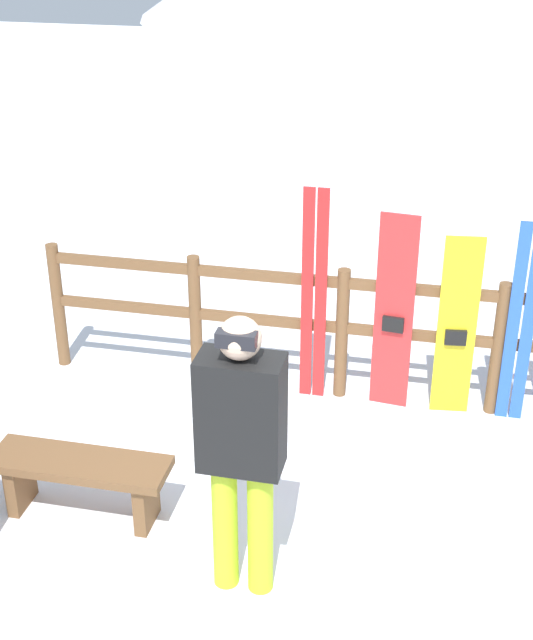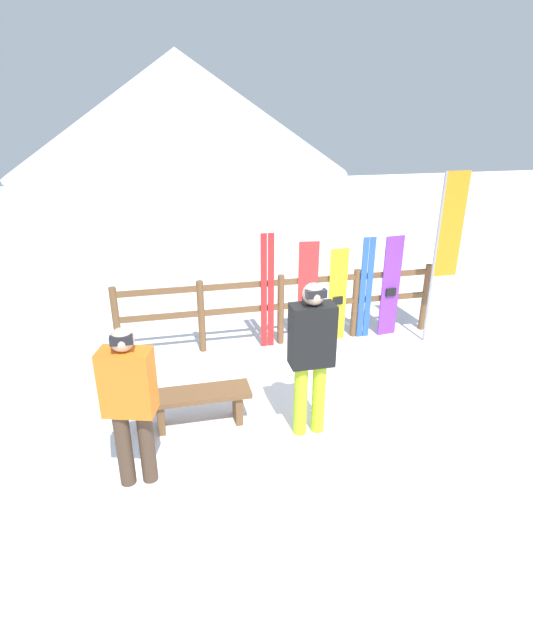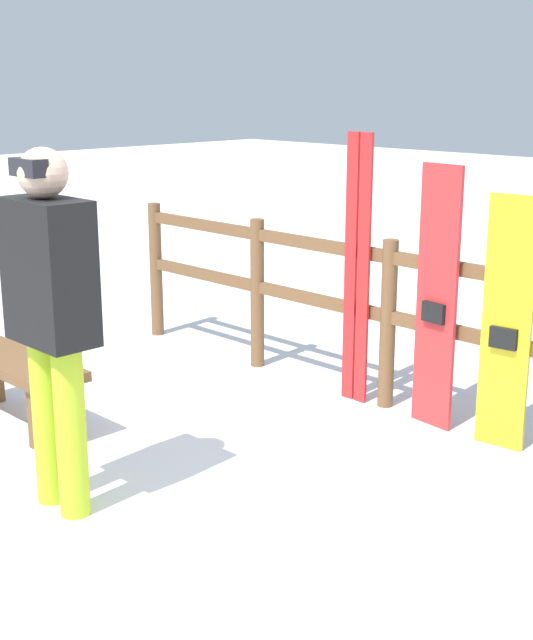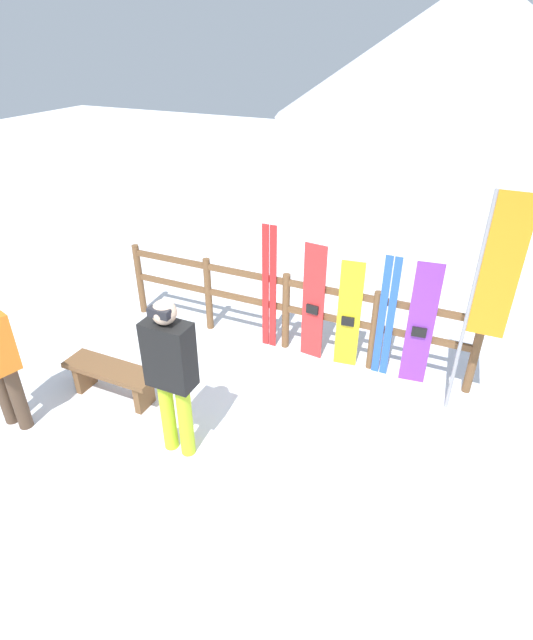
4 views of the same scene
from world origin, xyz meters
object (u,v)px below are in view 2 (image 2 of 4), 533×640
at_px(person_black, 311,350).
at_px(snowboard_yellow, 337,296).
at_px(ski_pair_red, 267,292).
at_px(snowboard_purple, 391,287).
at_px(rental_flag, 445,239).
at_px(ski_pair_blue, 366,289).
at_px(snowboard_red, 308,294).
at_px(person_orange, 129,398).
at_px(bench, 199,400).

height_order(person_black, snowboard_yellow, person_black).
relative_size(ski_pair_red, snowboard_purple, 1.09).
relative_size(ski_pair_red, rental_flag, 0.68).
bearing_deg(rental_flag, snowboard_purple, 149.70).
xyz_separation_m(ski_pair_red, rental_flag, (2.53, -0.35, 0.72)).
bearing_deg(ski_pair_blue, snowboard_yellow, -179.56).
bearing_deg(snowboard_red, person_black, -106.25).
bearing_deg(person_orange, ski_pair_blue, 37.43).
xyz_separation_m(person_orange, ski_pair_red, (1.87, 2.61, -0.07)).
relative_size(bench, snowboard_purple, 0.73).
height_order(person_orange, ski_pair_blue, person_orange).
relative_size(person_orange, ski_pair_blue, 1.02).
height_order(snowboard_red, snowboard_yellow, snowboard_red).
xyz_separation_m(person_black, rental_flag, (2.56, 1.85, 0.57)).
relative_size(person_orange, ski_pair_red, 0.94).
height_order(person_black, ski_pair_blue, person_black).
height_order(ski_pair_blue, snowboard_purple, ski_pair_blue).
bearing_deg(snowboard_yellow, rental_flag, -13.39).
distance_m(ski_pair_red, rental_flag, 2.66).
relative_size(person_black, snowboard_purple, 1.10).
bearing_deg(snowboard_red, person_orange, -133.63).
bearing_deg(snowboard_purple, ski_pair_red, 179.90).
height_order(person_black, snowboard_purple, person_black).
xyz_separation_m(bench, ski_pair_blue, (2.73, 1.79, 0.49)).
relative_size(person_orange, rental_flag, 0.64).
bearing_deg(snowboard_red, rental_flag, -10.19).
xyz_separation_m(person_orange, rental_flag, (4.40, 2.26, 0.65)).
distance_m(person_orange, rental_flag, 4.99).
bearing_deg(bench, ski_pair_blue, 33.29).
bearing_deg(rental_flag, person_orange, -152.84).
relative_size(snowboard_red, snowboard_purple, 1.00).
height_order(snowboard_purple, rental_flag, rental_flag).
xyz_separation_m(person_orange, snowboard_yellow, (2.95, 2.60, -0.22)).
relative_size(person_black, rental_flag, 0.69).
xyz_separation_m(person_orange, snowboard_purple, (3.81, 2.60, -0.15)).
bearing_deg(snowboard_yellow, person_black, -116.84).
relative_size(snowboard_red, snowboard_yellow, 1.09).
bearing_deg(bench, snowboard_red, 44.72).
bearing_deg(bench, ski_pair_red, 56.32).
bearing_deg(rental_flag, snowboard_yellow, 166.61).
xyz_separation_m(person_black, ski_pair_blue, (1.56, 2.20, -0.22)).
xyz_separation_m(bench, person_orange, (-0.67, -0.81, 0.63)).
bearing_deg(snowboard_yellow, ski_pair_red, 179.82).
distance_m(ski_pair_blue, rental_flag, 1.32).
xyz_separation_m(snowboard_red, snowboard_purple, (1.33, 0.00, 0.00)).
distance_m(bench, snowboard_red, 2.59).
xyz_separation_m(ski_pair_red, snowboard_purple, (1.94, -0.00, -0.08)).
relative_size(snowboard_yellow, rental_flag, 0.57).
bearing_deg(ski_pair_blue, ski_pair_red, -180.00).
distance_m(person_black, snowboard_purple, 2.96).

